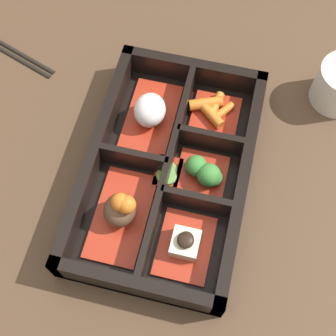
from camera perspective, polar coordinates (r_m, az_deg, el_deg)
name	(u,v)px	position (r m, az deg, el deg)	size (l,w,h in m)	color
ground_plane	(168,176)	(0.61, 0.00, -1.02)	(3.00, 3.00, 0.00)	#4C3523
bento_base	(168,175)	(0.60, 0.00, -0.82)	(0.31, 0.20, 0.01)	black
bento_rim	(169,168)	(0.58, 0.17, -0.04)	(0.31, 0.20, 0.05)	black
bowl_stew	(121,211)	(0.56, -5.76, -5.22)	(0.12, 0.06, 0.06)	#B22D19
bowl_rice	(150,113)	(0.62, -2.22, 6.68)	(0.12, 0.06, 0.05)	#B22D19
bowl_tofu	(185,245)	(0.55, 2.09, -9.31)	(0.08, 0.06, 0.03)	#B22D19
bowl_greens	(203,173)	(0.58, 4.31, -0.62)	(0.07, 0.06, 0.04)	#B22D19
bowl_carrots	(213,112)	(0.64, 5.49, 6.81)	(0.07, 0.07, 0.02)	#B22D19
bowl_pickles	(167,173)	(0.59, -0.11, -0.61)	(0.04, 0.03, 0.01)	#B22D19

